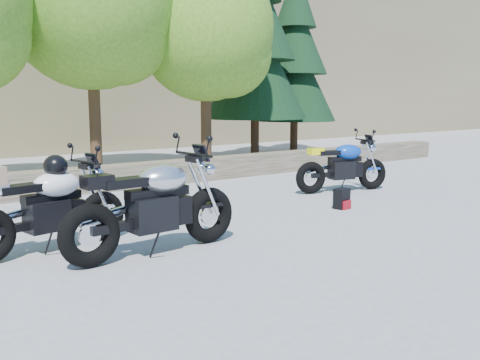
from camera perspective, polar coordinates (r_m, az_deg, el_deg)
name	(u,v)px	position (r m, az deg, el deg)	size (l,w,h in m)	color
ground	(276,251)	(6.64, 3.85, -7.61)	(90.00, 90.00, 0.00)	gray
stone_wall	(99,179)	(11.25, -14.77, 0.14)	(22.00, 0.55, 0.50)	#45402E
tree_decid_mid	(96,4)	(13.54, -15.13, 17.62)	(4.08, 4.08, 6.24)	#382314
tree_decid_right	(210,35)	(14.25, -3.21, 15.24)	(3.54, 3.54, 5.41)	#382314
conifer_near	(255,38)	(16.75, 1.63, 14.88)	(3.17, 3.17, 7.06)	#382314
conifer_far	(295,57)	(18.59, 5.89, 12.94)	(2.82, 2.82, 6.27)	#382314
silver_bike	(155,207)	(6.48, -9.07, -2.83)	(2.37, 0.75, 1.19)	black
white_bike	(47,205)	(6.89, -19.88, -2.54)	(2.14, 0.71, 1.19)	black
blue_bike	(343,167)	(10.96, 10.93, 1.42)	(2.05, 0.82, 1.05)	black
backpack	(342,199)	(9.28, 10.83, -2.00)	(0.28, 0.25, 0.35)	black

